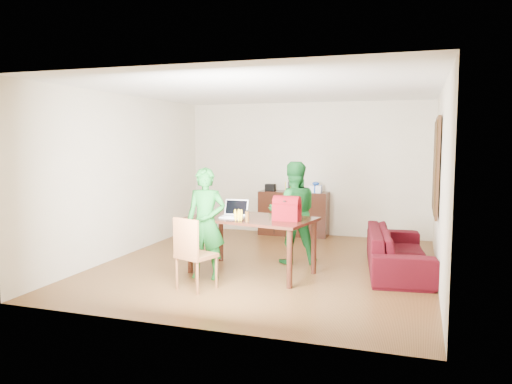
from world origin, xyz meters
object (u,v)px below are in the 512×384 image
(laptop, at_px, (233,214))
(red_bag, at_px, (287,211))
(bottle, at_px, (247,216))
(sofa, at_px, (398,250))
(person_near, at_px, (206,223))
(person_far, at_px, (293,213))
(table, at_px, (252,225))
(chair, at_px, (196,268))

(laptop, height_order, red_bag, red_bag)
(bottle, xyz_separation_m, sofa, (1.97, 1.16, -0.59))
(person_near, bearing_deg, red_bag, 9.59)
(bottle, distance_m, sofa, 2.36)
(person_near, relative_size, bottle, 9.78)
(bottle, distance_m, red_bag, 0.56)
(person_far, bearing_deg, bottle, 52.34)
(person_far, bearing_deg, sofa, 160.02)
(bottle, relative_size, red_bag, 0.43)
(red_bag, bearing_deg, person_far, 101.30)
(table, xyz_separation_m, chair, (-0.45, -0.97, -0.44))
(red_bag, bearing_deg, bottle, -148.69)
(laptop, xyz_separation_m, red_bag, (0.81, -0.01, 0.09))
(laptop, bearing_deg, sofa, 18.38)
(table, bearing_deg, laptop, -149.08)
(chair, relative_size, sofa, 0.44)
(person_near, distance_m, red_bag, 1.15)
(person_far, bearing_deg, person_near, 31.87)
(table, height_order, bottle, bottle)
(chair, distance_m, person_near, 0.74)
(bottle, bearing_deg, table, 99.08)
(person_far, bearing_deg, chair, 43.47)
(person_near, distance_m, laptop, 0.45)
(sofa, bearing_deg, chair, 118.11)
(person_far, height_order, laptop, person_far)
(person_near, bearing_deg, table, 31.86)
(table, distance_m, person_far, 0.90)
(laptop, bearing_deg, person_far, 49.64)
(person_far, bearing_deg, red_bag, 78.06)
(person_near, distance_m, sofa, 2.88)
(table, bearing_deg, bottle, -70.37)
(table, xyz_separation_m, person_near, (-0.53, -0.44, 0.06))
(table, distance_m, red_bag, 0.61)
(person_near, height_order, laptop, person_near)
(person_near, relative_size, laptop, 4.29)
(bottle, relative_size, sofa, 0.07)
(person_far, xyz_separation_m, laptop, (-0.68, -0.88, 0.07))
(person_near, bearing_deg, laptop, 43.26)
(bottle, height_order, red_bag, red_bag)
(bottle, bearing_deg, red_bag, 28.18)
(laptop, height_order, sofa, laptop)
(chair, bearing_deg, person_near, 118.66)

